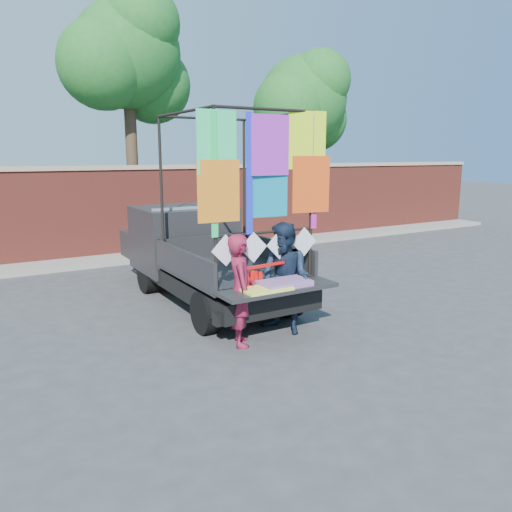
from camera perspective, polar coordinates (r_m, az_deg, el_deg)
ground at (r=8.75m, az=-3.49°, el=-7.94°), size 90.00×90.00×0.00m
brick_wall at (r=14.92m, az=-16.03°, el=4.97°), size 30.00×0.45×2.61m
curb at (r=14.44m, az=-15.03°, el=-0.27°), size 30.00×1.20×0.12m
tree_mid at (r=16.43m, az=-14.33°, el=20.95°), size 4.20×3.30×7.73m
tree_right at (r=19.23m, az=5.59°, el=16.96°), size 4.20×3.30×6.62m
pickup_truck at (r=10.51m, az=-6.99°, el=0.44°), size 2.28×5.74×3.61m
woman at (r=7.66m, az=-1.79°, el=-3.92°), size 0.62×0.74×1.74m
man at (r=8.19m, az=3.36°, el=-2.58°), size 0.98×1.09×1.84m
streamer_bundle at (r=7.83m, az=0.24°, el=-2.64°), size 0.99×0.19×0.68m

